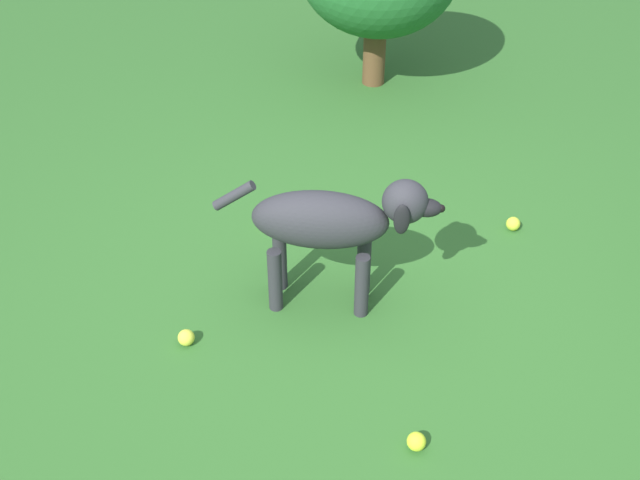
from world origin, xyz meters
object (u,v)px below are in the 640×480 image
(tennis_ball_3, at_px, (186,338))
(tennis_ball_2, at_px, (416,441))
(dog, at_px, (333,223))
(tennis_ball_1, at_px, (513,224))
(tennis_ball_0, at_px, (270,220))

(tennis_ball_3, bearing_deg, tennis_ball_2, -3.25)
(dog, bearing_deg, tennis_ball_3, -149.85)
(dog, height_order, tennis_ball_3, dog)
(tennis_ball_1, xyz_separation_m, tennis_ball_3, (-0.92, -1.34, 0.00))
(tennis_ball_3, bearing_deg, dog, 51.61)
(tennis_ball_0, bearing_deg, tennis_ball_1, 25.76)
(tennis_ball_0, distance_m, tennis_ball_1, 1.15)
(tennis_ball_2, bearing_deg, tennis_ball_1, 92.67)
(dog, bearing_deg, tennis_ball_1, 36.47)
(tennis_ball_0, height_order, tennis_ball_1, same)
(tennis_ball_1, height_order, tennis_ball_2, same)
(dog, xyz_separation_m, tennis_ball_0, (-0.51, 0.34, -0.37))
(tennis_ball_1, distance_m, tennis_ball_3, 1.62)
(tennis_ball_0, bearing_deg, tennis_ball_2, -39.14)
(tennis_ball_0, distance_m, tennis_ball_2, 1.42)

